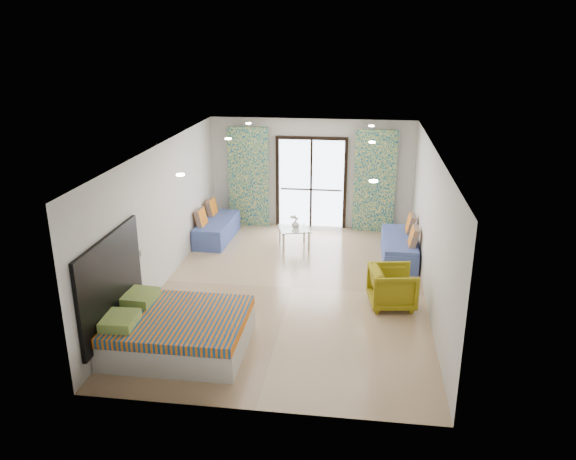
# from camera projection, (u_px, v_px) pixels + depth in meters

# --- Properties ---
(floor) EXTENTS (5.00, 7.50, 0.01)m
(floor) POSITION_uv_depth(u_px,v_px,m) (292.00, 288.00, 10.79)
(floor) COLOR #9A7C5C
(floor) RESTS_ON ground
(ceiling) EXTENTS (5.00, 7.50, 0.01)m
(ceiling) POSITION_uv_depth(u_px,v_px,m) (292.00, 149.00, 9.89)
(ceiling) COLOR silver
(ceiling) RESTS_ON ground
(wall_back) EXTENTS (5.00, 0.01, 2.70)m
(wall_back) POSITION_uv_depth(u_px,v_px,m) (311.00, 174.00, 13.85)
(wall_back) COLOR silver
(wall_back) RESTS_ON ground
(wall_front) EXTENTS (5.00, 0.01, 2.70)m
(wall_front) POSITION_uv_depth(u_px,v_px,m) (253.00, 318.00, 6.83)
(wall_front) COLOR silver
(wall_front) RESTS_ON ground
(wall_left) EXTENTS (0.01, 7.50, 2.70)m
(wall_left) POSITION_uv_depth(u_px,v_px,m) (162.00, 216.00, 10.65)
(wall_left) COLOR silver
(wall_left) RESTS_ON ground
(wall_right) EXTENTS (0.01, 7.50, 2.70)m
(wall_right) POSITION_uv_depth(u_px,v_px,m) (431.00, 227.00, 10.02)
(wall_right) COLOR silver
(wall_right) RESTS_ON ground
(balcony_door) EXTENTS (1.76, 0.08, 2.28)m
(balcony_door) POSITION_uv_depth(u_px,v_px,m) (311.00, 178.00, 13.85)
(balcony_door) COLOR black
(balcony_door) RESTS_ON floor
(balcony_rail) EXTENTS (1.52, 0.03, 0.04)m
(balcony_rail) POSITION_uv_depth(u_px,v_px,m) (311.00, 190.00, 13.96)
(balcony_rail) COLOR #595451
(balcony_rail) RESTS_ON balcony_door
(curtain_left) EXTENTS (1.00, 0.10, 2.50)m
(curtain_left) POSITION_uv_depth(u_px,v_px,m) (248.00, 177.00, 13.91)
(curtain_left) COLOR silver
(curtain_left) RESTS_ON floor
(curtain_right) EXTENTS (1.00, 0.10, 2.50)m
(curtain_right) POSITION_uv_depth(u_px,v_px,m) (375.00, 182.00, 13.51)
(curtain_right) COLOR silver
(curtain_right) RESTS_ON floor
(downlight_a) EXTENTS (0.12, 0.12, 0.02)m
(downlight_a) POSITION_uv_depth(u_px,v_px,m) (180.00, 175.00, 8.21)
(downlight_a) COLOR #FFE0B2
(downlight_a) RESTS_ON ceiling
(downlight_b) EXTENTS (0.12, 0.12, 0.02)m
(downlight_b) POSITION_uv_depth(u_px,v_px,m) (373.00, 181.00, 7.85)
(downlight_b) COLOR #FFE0B2
(downlight_b) RESTS_ON ceiling
(downlight_c) EXTENTS (0.12, 0.12, 0.02)m
(downlight_c) POSITION_uv_depth(u_px,v_px,m) (228.00, 139.00, 11.01)
(downlight_c) COLOR #FFE0B2
(downlight_c) RESTS_ON ceiling
(downlight_d) EXTENTS (0.12, 0.12, 0.02)m
(downlight_d) POSITION_uv_depth(u_px,v_px,m) (372.00, 142.00, 10.66)
(downlight_d) COLOR #FFE0B2
(downlight_d) RESTS_ON ceiling
(downlight_e) EXTENTS (0.12, 0.12, 0.02)m
(downlight_e) POSITION_uv_depth(u_px,v_px,m) (248.00, 123.00, 12.88)
(downlight_e) COLOR #FFE0B2
(downlight_e) RESTS_ON ceiling
(downlight_f) EXTENTS (0.12, 0.12, 0.02)m
(downlight_f) POSITION_uv_depth(u_px,v_px,m) (371.00, 126.00, 12.53)
(downlight_f) COLOR #FFE0B2
(downlight_f) RESTS_ON ceiling
(headboard) EXTENTS (0.06, 2.10, 1.50)m
(headboard) POSITION_uv_depth(u_px,v_px,m) (111.00, 283.00, 8.50)
(headboard) COLOR black
(headboard) RESTS_ON floor
(switch_plate) EXTENTS (0.02, 0.10, 0.10)m
(switch_plate) POSITION_uv_depth(u_px,v_px,m) (142.00, 253.00, 9.67)
(switch_plate) COLOR silver
(switch_plate) RESTS_ON wall_left
(bed) EXTENTS (2.07, 1.69, 0.71)m
(bed) POSITION_uv_depth(u_px,v_px,m) (177.00, 331.00, 8.62)
(bed) COLOR silver
(bed) RESTS_ON floor
(daybed_left) EXTENTS (0.75, 1.78, 0.87)m
(daybed_left) POSITION_uv_depth(u_px,v_px,m) (216.00, 228.00, 13.25)
(daybed_left) COLOR #42569D
(daybed_left) RESTS_ON floor
(daybed_right) EXTENTS (0.71, 1.80, 0.89)m
(daybed_right) POSITION_uv_depth(u_px,v_px,m) (400.00, 247.00, 12.08)
(daybed_right) COLOR #42569D
(daybed_right) RESTS_ON floor
(coffee_table) EXTENTS (0.83, 0.83, 0.77)m
(coffee_table) POSITION_uv_depth(u_px,v_px,m) (294.00, 230.00, 12.77)
(coffee_table) COLOR silver
(coffee_table) RESTS_ON floor
(vase) EXTENTS (0.21, 0.21, 0.18)m
(vase) POSITION_uv_depth(u_px,v_px,m) (296.00, 224.00, 12.75)
(vase) COLOR white
(vase) RESTS_ON coffee_table
(armchair) EXTENTS (0.84, 0.88, 0.80)m
(armchair) POSITION_uv_depth(u_px,v_px,m) (393.00, 285.00, 9.95)
(armchair) COLOR olive
(armchair) RESTS_ON floor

